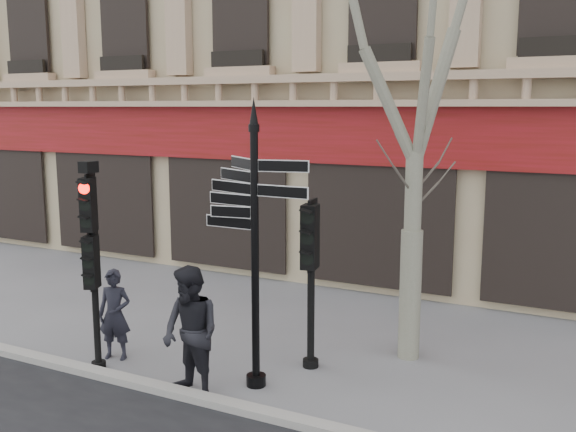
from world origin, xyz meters
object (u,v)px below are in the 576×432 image
object	(u,v)px
traffic_signal_main	(92,240)
pedestrian_b	(191,333)
pedestrian_a	(115,314)
fingerpost	(254,197)
traffic_signal_secondary	(311,255)

from	to	relation	value
traffic_signal_main	pedestrian_b	size ratio (longest dim) A/B	1.73
traffic_signal_main	pedestrian_a	world-z (taller)	traffic_signal_main
fingerpost	pedestrian_a	world-z (taller)	fingerpost
traffic_signal_main	traffic_signal_secondary	xyz separation A→B (m)	(3.06, 1.64, -0.25)
fingerpost	traffic_signal_main	world-z (taller)	fingerpost
traffic_signal_secondary	pedestrian_a	distance (m)	3.50
fingerpost	pedestrian_b	world-z (taller)	fingerpost
traffic_signal_main	pedestrian_b	xyz separation A→B (m)	(1.96, -0.15, -1.16)
pedestrian_a	pedestrian_b	world-z (taller)	pedestrian_b
fingerpost	pedestrian_b	bearing A→B (deg)	-119.48
fingerpost	pedestrian_b	distance (m)	2.19
traffic_signal_secondary	fingerpost	bearing A→B (deg)	-122.70
traffic_signal_secondary	pedestrian_a	bearing A→B (deg)	-169.02
traffic_signal_main	traffic_signal_secondary	size ratio (longest dim) A/B	1.25
fingerpost	traffic_signal_secondary	xyz separation A→B (m)	(0.44, 1.03, -1.04)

